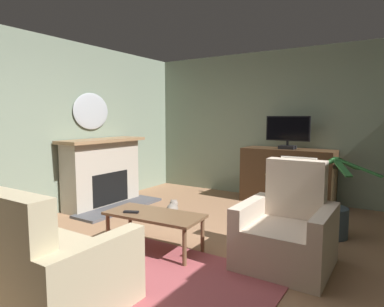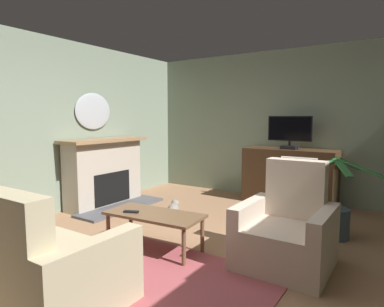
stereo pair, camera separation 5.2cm
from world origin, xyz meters
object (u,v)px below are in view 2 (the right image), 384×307
object	(u,v)px
wall_mirror_oval	(93,111)
potted_plant_small_fern_corner	(334,217)
sofa_floral	(33,262)
cat	(174,209)
tv_remote	(131,212)
armchair_facing_sofa	(286,233)
coffee_table	(154,217)
tv_cabinet	(289,178)
television	(290,131)
fireplace	(105,174)

from	to	relation	value
wall_mirror_oval	potted_plant_small_fern_corner	world-z (taller)	wall_mirror_oval
sofa_floral	cat	bearing A→B (deg)	100.18
tv_remote	armchair_facing_sofa	world-z (taller)	armchair_facing_sofa
coffee_table	potted_plant_small_fern_corner	size ratio (longest dim) A/B	1.08
wall_mirror_oval	sofa_floral	distance (m)	3.35
wall_mirror_oval	coffee_table	bearing A→B (deg)	-25.42
tv_remote	cat	size ratio (longest dim) A/B	0.26
wall_mirror_oval	cat	xyz separation A→B (m)	(1.54, 0.18, -1.50)
cat	sofa_floral	bearing A→B (deg)	-79.82
tv_cabinet	television	bearing A→B (deg)	-90.00
coffee_table	sofa_floral	xyz separation A→B (m)	(-0.17, -1.33, -0.06)
fireplace	sofa_floral	size ratio (longest dim) A/B	1.06
wall_mirror_oval	potted_plant_small_fern_corner	distance (m)	4.04
television	cat	world-z (taller)	television
television	tv_cabinet	bearing A→B (deg)	90.00
tv_remote	potted_plant_small_fern_corner	distance (m)	2.48
potted_plant_small_fern_corner	cat	bearing A→B (deg)	-172.16
wall_mirror_oval	potted_plant_small_fern_corner	size ratio (longest dim) A/B	0.70
tv_remote	armchair_facing_sofa	distance (m)	1.69
wall_mirror_oval	sofa_floral	bearing A→B (deg)	-49.74
tv_cabinet	tv_remote	bearing A→B (deg)	-106.42
armchair_facing_sofa	coffee_table	bearing A→B (deg)	-161.58
fireplace	armchair_facing_sofa	world-z (taller)	fireplace
sofa_floral	potted_plant_small_fern_corner	world-z (taller)	potted_plant_small_fern_corner
cat	coffee_table	bearing A→B (deg)	-62.65
sofa_floral	armchair_facing_sofa	bearing A→B (deg)	49.44
coffee_table	armchair_facing_sofa	bearing A→B (deg)	18.42
wall_mirror_oval	tv_cabinet	size ratio (longest dim) A/B	0.48
tv_remote	cat	world-z (taller)	tv_remote
fireplace	coffee_table	distance (m)	2.19
tv_remote	tv_cabinet	bearing A→B (deg)	50.37
wall_mirror_oval	coffee_table	size ratio (longest dim) A/B	0.65
wall_mirror_oval	sofa_floral	size ratio (longest dim) A/B	0.50
coffee_table	sofa_floral	distance (m)	1.34
potted_plant_small_fern_corner	sofa_floral	bearing A→B (deg)	-121.94
television	coffee_table	xyz separation A→B (m)	(-0.65, -2.79, -0.88)
tv_cabinet	tv_remote	size ratio (longest dim) A/B	9.06
wall_mirror_oval	tv_cabinet	distance (m)	3.54
fireplace	wall_mirror_oval	distance (m)	1.08
armchair_facing_sofa	tv_remote	bearing A→B (deg)	-159.95
coffee_table	tv_cabinet	bearing A→B (deg)	77.19
wall_mirror_oval	coffee_table	distance (m)	2.70
wall_mirror_oval	sofa_floral	world-z (taller)	wall_mirror_oval
tv_cabinet	coffee_table	bearing A→B (deg)	-102.81
fireplace	sofa_floral	xyz separation A→B (m)	(1.75, -2.36, -0.22)
television	tv_remote	xyz separation A→B (m)	(-0.88, -2.92, -0.82)
tv_remote	potted_plant_small_fern_corner	xyz separation A→B (m)	(1.84, 1.65, -0.18)
tv_cabinet	armchair_facing_sofa	size ratio (longest dim) A/B	1.45
wall_mirror_oval	cat	world-z (taller)	wall_mirror_oval
wall_mirror_oval	sofa_floral	xyz separation A→B (m)	(2.00, -2.36, -1.27)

